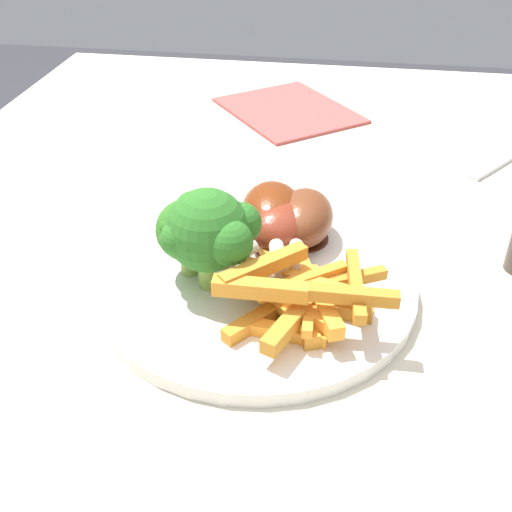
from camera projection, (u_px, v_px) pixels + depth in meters
name	position (u px, v px, depth m)	size (l,w,h in m)	color
dining_table	(243.00, 404.00, 0.54)	(1.25, 0.78, 0.72)	beige
dinner_plate	(256.00, 283.00, 0.51)	(0.26, 0.26, 0.01)	white
broccoli_floret_front	(186.00, 231.00, 0.49)	(0.05, 0.05, 0.06)	#8EB350
broccoli_floret_middle	(209.00, 231.00, 0.47)	(0.06, 0.07, 0.08)	#86B347
broccoli_floret_back	(220.00, 238.00, 0.48)	(0.05, 0.05, 0.06)	#75BB56
carrot_fries_pile	(299.00, 295.00, 0.46)	(0.14, 0.13, 0.04)	orange
chicken_drumstick_near	(278.00, 229.00, 0.53)	(0.11, 0.09, 0.04)	#5A1B10
chicken_drumstick_far	(273.00, 216.00, 0.54)	(0.14, 0.07, 0.04)	#4C1A09
chicken_drumstick_extra	(303.00, 221.00, 0.54)	(0.12, 0.05, 0.04)	#4D2011
napkin	(289.00, 110.00, 0.83)	(0.17, 0.14, 0.00)	#B74C47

